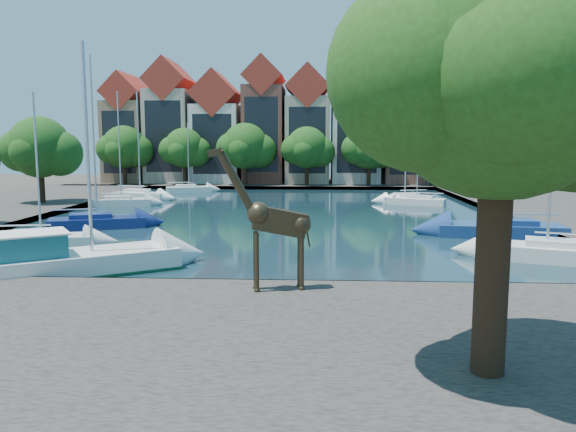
# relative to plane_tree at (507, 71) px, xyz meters

# --- Properties ---
(ground) EXTENTS (160.00, 160.00, 0.00)m
(ground) POSITION_rel_plane_tree_xyz_m (-7.62, 9.01, -7.67)
(ground) COLOR #38332B
(ground) RESTS_ON ground
(water_basin) EXTENTS (38.00, 50.00, 0.08)m
(water_basin) POSITION_rel_plane_tree_xyz_m (-7.62, 33.01, -7.63)
(water_basin) COLOR black
(water_basin) RESTS_ON ground
(near_quay) EXTENTS (50.00, 14.00, 0.50)m
(near_quay) POSITION_rel_plane_tree_xyz_m (-7.62, 2.01, -7.42)
(near_quay) COLOR #433F3A
(near_quay) RESTS_ON ground
(far_quay) EXTENTS (60.00, 16.00, 0.50)m
(far_quay) POSITION_rel_plane_tree_xyz_m (-7.62, 65.01, -7.42)
(far_quay) COLOR #433F3A
(far_quay) RESTS_ON ground
(plane_tree) EXTENTS (8.32, 6.40, 10.62)m
(plane_tree) POSITION_rel_plane_tree_xyz_m (0.00, 0.00, 0.00)
(plane_tree) COLOR #332114
(plane_tree) RESTS_ON near_quay
(townhouse_west_end) EXTENTS (5.44, 9.18, 14.93)m
(townhouse_west_end) POSITION_rel_plane_tree_xyz_m (-30.62, 64.99, -0.31)
(townhouse_west_end) COLOR #906B4E
(townhouse_west_end) RESTS_ON far_quay
(townhouse_west_mid) EXTENTS (5.94, 9.18, 16.79)m
(townhouse_west_mid) POSITION_rel_plane_tree_xyz_m (-24.62, 64.99, 0.56)
(townhouse_west_mid) COLOR tan
(townhouse_west_mid) RESTS_ON far_quay
(townhouse_west_inner) EXTENTS (6.43, 9.18, 15.15)m
(townhouse_west_inner) POSITION_rel_plane_tree_xyz_m (-18.12, 64.99, -0.32)
(townhouse_west_inner) COLOR white
(townhouse_west_inner) RESTS_ON far_quay
(townhouse_center) EXTENTS (5.44, 9.18, 16.93)m
(townhouse_center) POSITION_rel_plane_tree_xyz_m (-11.62, 64.99, 0.69)
(townhouse_center) COLOR brown
(townhouse_center) RESTS_ON far_quay
(townhouse_east_inner) EXTENTS (5.94, 9.18, 15.79)m
(townhouse_east_inner) POSITION_rel_plane_tree_xyz_m (-5.62, 64.99, 0.06)
(townhouse_east_inner) COLOR tan
(townhouse_east_inner) RESTS_ON far_quay
(townhouse_east_mid) EXTENTS (6.43, 9.18, 16.65)m
(townhouse_east_mid) POSITION_rel_plane_tree_xyz_m (0.88, 64.99, 0.43)
(townhouse_east_mid) COLOR beige
(townhouse_east_mid) RESTS_ON far_quay
(townhouse_east_end) EXTENTS (5.44, 9.18, 14.43)m
(townhouse_east_end) POSITION_rel_plane_tree_xyz_m (7.38, 64.99, -0.56)
(townhouse_east_end) COLOR brown
(townhouse_east_end) RESTS_ON far_quay
(far_tree_far_west) EXTENTS (7.28, 5.60, 7.68)m
(far_tree_far_west) POSITION_rel_plane_tree_xyz_m (-29.51, 59.50, -2.49)
(far_tree_far_west) COLOR #332114
(far_tree_far_west) RESTS_ON far_quay
(far_tree_west) EXTENTS (6.76, 5.20, 7.36)m
(far_tree_west) POSITION_rel_plane_tree_xyz_m (-21.52, 59.50, -2.60)
(far_tree_west) COLOR #332114
(far_tree_west) RESTS_ON far_quay
(far_tree_mid_west) EXTENTS (7.80, 6.00, 8.00)m
(far_tree_mid_west) POSITION_rel_plane_tree_xyz_m (-13.51, 59.50, -2.38)
(far_tree_mid_west) COLOR #332114
(far_tree_mid_west) RESTS_ON far_quay
(far_tree_mid_east) EXTENTS (7.02, 5.40, 7.52)m
(far_tree_mid_east) POSITION_rel_plane_tree_xyz_m (-5.52, 59.50, -2.54)
(far_tree_mid_east) COLOR #332114
(far_tree_mid_east) RESTS_ON far_quay
(far_tree_east) EXTENTS (7.54, 5.80, 7.84)m
(far_tree_east) POSITION_rel_plane_tree_xyz_m (2.49, 59.50, -2.43)
(far_tree_east) COLOR #332114
(far_tree_east) RESTS_ON far_quay
(far_tree_far_east) EXTENTS (6.76, 5.20, 7.36)m
(far_tree_far_east) POSITION_rel_plane_tree_xyz_m (10.48, 59.50, -2.60)
(far_tree_far_east) COLOR #332114
(far_tree_far_east) RESTS_ON far_quay
(side_tree_left_far) EXTENTS (7.28, 5.60, 7.88)m
(side_tree_left_far) POSITION_rel_plane_tree_xyz_m (-29.51, 37.00, -2.29)
(side_tree_left_far) COLOR #332114
(side_tree_left_far) RESTS_ON left_quay
(giraffe_statue) EXTENTS (3.74, 1.17, 5.36)m
(giraffe_statue) POSITION_rel_plane_tree_xyz_m (-5.96, 7.44, -4.54)
(giraffe_statue) COLOR #312818
(giraffe_statue) RESTS_ON near_quay
(motorsailer) EXTENTS (9.88, 7.83, 10.40)m
(motorsailer) POSITION_rel_plane_tree_xyz_m (-15.90, 10.82, -6.80)
(motorsailer) COLOR silver
(motorsailer) RESTS_ON water_basin
(sailboat_left_a) EXTENTS (6.21, 3.28, 8.71)m
(sailboat_left_a) POSITION_rel_plane_tree_xyz_m (-19.93, 17.36, -7.05)
(sailboat_left_a) COLOR silver
(sailboat_left_a) RESTS_ON water_basin
(sailboat_left_b) EXTENTS (6.81, 4.36, 11.84)m
(sailboat_left_b) POSITION_rel_plane_tree_xyz_m (-19.62, 24.76, -7.01)
(sailboat_left_b) COLOR navy
(sailboat_left_b) RESTS_ON water_basin
(sailboat_left_c) EXTENTS (5.75, 3.09, 10.58)m
(sailboat_left_c) POSITION_rel_plane_tree_xyz_m (-22.62, 38.16, -7.05)
(sailboat_left_c) COLOR silver
(sailboat_left_c) RESTS_ON water_basin
(sailboat_left_d) EXTENTS (5.90, 3.19, 11.11)m
(sailboat_left_d) POSITION_rel_plane_tree_xyz_m (-22.62, 43.81, -6.96)
(sailboat_left_d) COLOR white
(sailboat_left_d) RESTS_ON water_basin
(sailboat_left_e) EXTENTS (5.61, 3.44, 8.22)m
(sailboat_left_e) POSITION_rel_plane_tree_xyz_m (-19.62, 53.01, -7.10)
(sailboat_left_e) COLOR white
(sailboat_left_e) RESTS_ON water_basin
(sailboat_right_a) EXTENTS (6.95, 4.33, 12.46)m
(sailboat_right_a) POSITION_rel_plane_tree_xyz_m (7.38, 15.32, -6.98)
(sailboat_right_a) COLOR silver
(sailboat_right_a) RESTS_ON water_basin
(sailboat_right_b) EXTENTS (7.97, 3.44, 11.61)m
(sailboat_right_b) POSITION_rel_plane_tree_xyz_m (7.38, 22.78, -6.99)
(sailboat_right_b) COLOR navy
(sailboat_right_b) RESTS_ON water_basin
(sailboat_right_c) EXTENTS (5.60, 3.65, 9.93)m
(sailboat_right_c) POSITION_rel_plane_tree_xyz_m (5.26, 40.64, -7.09)
(sailboat_right_c) COLOR silver
(sailboat_right_c) RESTS_ON water_basin
(sailboat_right_d) EXTENTS (5.11, 2.81, 8.62)m
(sailboat_right_d) POSITION_rel_plane_tree_xyz_m (4.38, 42.39, -7.06)
(sailboat_right_d) COLOR white
(sailboat_right_d) RESTS_ON water_basin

